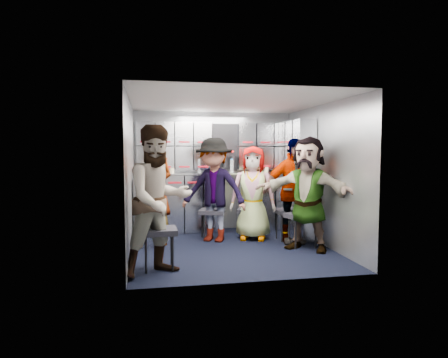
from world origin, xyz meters
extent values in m
plane|color=black|center=(0.00, 0.00, 0.00)|extent=(3.00, 3.00, 0.00)
cube|color=gray|center=(0.00, 1.50, 1.05)|extent=(2.80, 0.04, 2.10)
cube|color=gray|center=(-1.40, 0.00, 1.05)|extent=(0.04, 3.00, 2.10)
cube|color=gray|center=(1.40, 0.00, 1.05)|extent=(0.04, 3.00, 2.10)
cube|color=silver|center=(0.00, 0.00, 2.10)|extent=(2.80, 3.00, 0.02)
cube|color=#A0A5B0|center=(0.00, 1.29, 0.49)|extent=(2.68, 0.38, 0.99)
cube|color=#A0A5B0|center=(-1.19, 0.56, 0.49)|extent=(0.38, 0.76, 0.99)
cube|color=#B8BAC0|center=(0.00, 1.29, 1.01)|extent=(2.68, 0.42, 0.03)
cube|color=#A0A5B0|center=(0.00, 1.35, 1.49)|extent=(2.68, 0.28, 0.82)
cube|color=#A0A5B0|center=(1.25, 0.70, 1.49)|extent=(0.28, 1.00, 0.82)
cube|color=#A0A5B0|center=(1.25, 0.60, 0.50)|extent=(0.28, 1.20, 1.00)
cube|color=#A70D1B|center=(0.00, 1.09, 0.88)|extent=(2.60, 0.02, 0.03)
cube|color=black|center=(-1.05, -0.85, 0.46)|extent=(0.42, 0.40, 0.07)
cylinder|color=black|center=(-1.20, -0.98, 0.22)|extent=(0.03, 0.03, 0.44)
cylinder|color=black|center=(-0.90, -0.98, 0.22)|extent=(0.03, 0.03, 0.44)
cylinder|color=black|center=(-1.20, -0.72, 0.22)|extent=(0.03, 0.03, 0.44)
cylinder|color=black|center=(-0.90, -0.72, 0.22)|extent=(0.03, 0.03, 0.44)
cube|color=black|center=(-0.16, 0.70, 0.44)|extent=(0.49, 0.48, 0.06)
cylinder|color=black|center=(-0.31, 0.57, 0.21)|extent=(0.03, 0.03, 0.42)
cylinder|color=black|center=(-0.02, 0.57, 0.21)|extent=(0.03, 0.03, 0.42)
cylinder|color=black|center=(-0.31, 0.82, 0.21)|extent=(0.03, 0.03, 0.42)
cylinder|color=black|center=(-0.02, 0.82, 0.21)|extent=(0.03, 0.03, 0.42)
cube|color=black|center=(0.47, 0.72, 0.43)|extent=(0.50, 0.48, 0.06)
cylinder|color=black|center=(0.33, 0.59, 0.21)|extent=(0.02, 0.02, 0.41)
cylinder|color=black|center=(0.61, 0.59, 0.21)|extent=(0.02, 0.02, 0.41)
cylinder|color=black|center=(0.33, 0.84, 0.21)|extent=(0.02, 0.02, 0.41)
cylinder|color=black|center=(0.61, 0.84, 0.21)|extent=(0.02, 0.02, 0.41)
cube|color=black|center=(1.01, 0.37, 0.46)|extent=(0.41, 0.39, 0.07)
cylinder|color=black|center=(0.85, 0.24, 0.22)|extent=(0.03, 0.03, 0.43)
cylinder|color=black|center=(1.16, 0.24, 0.22)|extent=(0.03, 0.03, 0.43)
cylinder|color=black|center=(0.85, 0.50, 0.22)|extent=(0.03, 0.03, 0.43)
cylinder|color=black|center=(1.16, 0.50, 0.22)|extent=(0.03, 0.03, 0.43)
cube|color=black|center=(1.05, -0.10, 0.46)|extent=(0.54, 0.53, 0.07)
cylinder|color=black|center=(0.90, -0.23, 0.22)|extent=(0.03, 0.03, 0.44)
cylinder|color=black|center=(1.20, -0.23, 0.22)|extent=(0.03, 0.03, 0.44)
cylinder|color=black|center=(0.90, 0.03, 0.22)|extent=(0.03, 0.03, 0.44)
cylinder|color=black|center=(1.20, 0.03, 0.22)|extent=(0.03, 0.03, 0.44)
imported|color=black|center=(-1.05, 0.46, 0.83)|extent=(0.70, 0.71, 1.65)
imported|color=black|center=(-1.05, -1.03, 0.85)|extent=(1.03, 0.94, 1.70)
imported|color=black|center=(-0.16, 0.52, 0.81)|extent=(1.20, 1.04, 1.61)
imported|color=black|center=(0.47, 0.54, 0.74)|extent=(0.84, 0.69, 1.48)
imported|color=black|center=(1.01, 0.19, 0.80)|extent=(0.97, 0.47, 1.60)
imported|color=black|center=(1.05, -0.28, 0.81)|extent=(1.43, 1.37, 1.62)
cylinder|color=white|center=(-0.07, 1.24, 1.15)|extent=(0.06, 0.06, 0.24)
cylinder|color=white|center=(-0.31, 1.24, 1.15)|extent=(0.07, 0.07, 0.24)
cylinder|color=white|center=(0.27, 1.24, 1.14)|extent=(0.06, 0.06, 0.22)
cylinder|color=#BFB187|center=(-0.77, 1.23, 1.08)|extent=(0.08, 0.08, 0.09)
cylinder|color=#BFB187|center=(0.90, 1.23, 1.09)|extent=(0.07, 0.07, 0.11)
camera|label=1|loc=(-1.16, -5.57, 1.40)|focal=32.00mm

